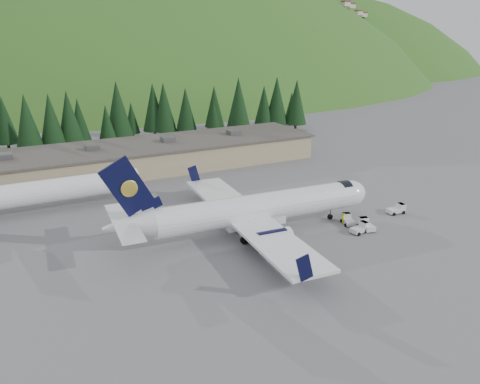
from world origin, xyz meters
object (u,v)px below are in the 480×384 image
at_px(second_airliner, 47,190).
at_px(baggage_tug_d, 348,219).
at_px(ramp_worker, 343,219).
at_px(baggage_tug_b, 397,209).
at_px(terminal_building, 145,156).
at_px(airliner, 253,210).
at_px(baggage_tug_a, 361,228).
at_px(baggage_tug_c, 366,224).

xyz_separation_m(second_airliner, baggage_tug_d, (37.63, -25.27, -2.70)).
height_order(baggage_tug_d, ramp_worker, ramp_worker).
relative_size(baggage_tug_b, terminal_building, 0.04).
distance_m(airliner, second_airliner, 32.36).
xyz_separation_m(airliner, baggage_tug_d, (13.83, -3.34, -2.77)).
relative_size(baggage_tug_a, baggage_tug_c, 0.92).
xyz_separation_m(baggage_tug_a, terminal_building, (-17.33, 44.55, 1.99)).
bearing_deg(airliner, baggage_tug_b, -4.86).
height_order(airliner, terminal_building, airliner).
height_order(baggage_tug_b, baggage_tug_c, baggage_tug_c).
xyz_separation_m(airliner, baggage_tug_a, (13.44, -6.63, -2.76)).
xyz_separation_m(baggage_tug_b, terminal_building, (-27.17, 41.52, 1.97)).
distance_m(airliner, baggage_tug_a, 15.24).
distance_m(airliner, baggage_tug_b, 23.72).
xyz_separation_m(second_airliner, baggage_tug_c, (38.61, -27.97, -2.65)).
relative_size(terminal_building, ramp_worker, 43.31).
bearing_deg(second_airliner, airliner, -42.64).
bearing_deg(ramp_worker, terminal_building, -75.38).
bearing_deg(baggage_tug_a, baggage_tug_c, 14.96).
height_order(second_airliner, ramp_worker, second_airliner).
height_order(second_airliner, terminal_building, second_airliner).
distance_m(second_airliner, baggage_tug_c, 47.75).
height_order(second_airliner, baggage_tug_b, second_airliner).
bearing_deg(second_airliner, baggage_tug_a, -37.48).
bearing_deg(ramp_worker, baggage_tug_c, 111.73).
height_order(terminal_building, ramp_worker, terminal_building).
height_order(baggage_tug_a, baggage_tug_d, baggage_tug_a).
relative_size(second_airliner, terminal_building, 0.39).
distance_m(airliner, terminal_building, 38.13).
distance_m(second_airliner, terminal_building, 25.55).
relative_size(airliner, terminal_building, 0.54).
xyz_separation_m(second_airliner, baggage_tug_b, (47.08, -25.52, -2.67)).
bearing_deg(ramp_worker, second_airliner, -42.11).
distance_m(baggage_tug_c, terminal_building, 47.82).
bearing_deg(airliner, ramp_worker, -9.69).
bearing_deg(terminal_building, airliner, -84.14).
distance_m(baggage_tug_b, ramp_worker, 10.11).
xyz_separation_m(baggage_tug_a, ramp_worker, (-0.26, 3.44, 0.19)).
bearing_deg(baggage_tug_b, second_airliner, 156.38).
height_order(airliner, baggage_tug_b, airliner).
height_order(airliner, baggage_tug_a, airliner).
distance_m(airliner, baggage_tug_c, 16.22).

